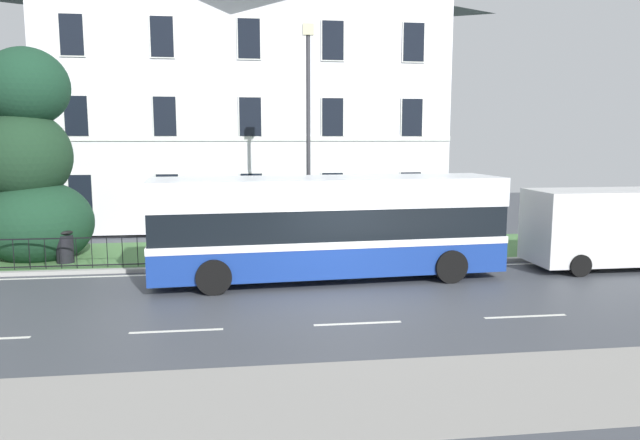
% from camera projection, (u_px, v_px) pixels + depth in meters
% --- Properties ---
extents(ground_plane, '(60.00, 56.00, 0.18)m').
position_uv_depth(ground_plane, '(339.00, 293.00, 15.80)').
color(ground_plane, '#3F434A').
extents(georgian_townhouse, '(17.76, 8.94, 11.71)m').
position_uv_depth(georgian_townhouse, '(249.00, 100.00, 28.60)').
color(georgian_townhouse, white).
rests_on(georgian_townhouse, ground_plane).
extents(iron_verge_railing, '(15.72, 0.04, 0.97)m').
position_uv_depth(iron_verge_railing, '(255.00, 248.00, 18.89)').
color(iron_verge_railing, black).
rests_on(iron_verge_railing, ground_plane).
extents(evergreen_tree, '(3.59, 3.59, 7.31)m').
position_uv_depth(evergreen_tree, '(32.00, 171.00, 19.65)').
color(evergreen_tree, '#423328').
rests_on(evergreen_tree, ground_plane).
extents(single_decker_bus, '(10.38, 3.20, 3.01)m').
position_uv_depth(single_decker_bus, '(328.00, 225.00, 17.23)').
color(single_decker_bus, navy).
rests_on(single_decker_bus, ground_plane).
extents(white_panel_van, '(5.47, 2.25, 2.52)m').
position_uv_depth(white_panel_van, '(606.00, 228.00, 18.66)').
color(white_panel_van, silver).
rests_on(white_panel_van, ground_plane).
extents(street_lamp_post, '(0.36, 0.24, 7.76)m').
position_uv_depth(street_lamp_post, '(308.00, 127.00, 19.73)').
color(street_lamp_post, '#333338').
rests_on(street_lamp_post, ground_plane).
extents(litter_bin, '(0.56, 0.56, 1.10)m').
position_uv_depth(litter_bin, '(65.00, 246.00, 18.98)').
color(litter_bin, black).
rests_on(litter_bin, ground_plane).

